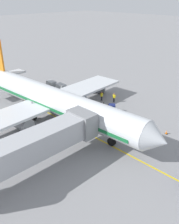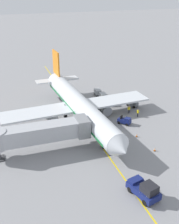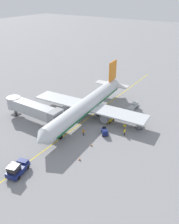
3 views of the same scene
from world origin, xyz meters
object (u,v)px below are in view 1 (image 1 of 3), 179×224
(baggage_cart_second_in_train, at_px, (61,87))
(ground_crew_marshaller, at_px, (114,97))
(jet_bridge, at_px, (31,146))
(ground_crew_loader, at_px, (102,96))
(safety_cone_nose_left, at_px, (134,121))
(baggage_tug_trailing, at_px, (77,102))
(baggage_cart_third_in_train, at_px, (51,84))
(baggage_tug_spare, at_px, (99,90))
(parked_airliner, at_px, (51,99))
(ground_crew_wing_walker, at_px, (107,120))
(baggage_tug_lead, at_px, (108,108))
(baggage_cart_front, at_px, (71,91))
(safety_cone_nose_right, at_px, (167,132))

(baggage_cart_second_in_train, relative_size, ground_crew_marshaller, 1.73)
(jet_bridge, bearing_deg, baggage_cart_second_in_train, -135.28)
(ground_crew_loader, bearing_deg, safety_cone_nose_left, 72.49)
(baggage_tug_trailing, xyz_separation_m, baggage_cart_third_in_train, (-2.05, -10.26, 0.24))
(baggage_tug_spare, relative_size, ground_crew_loader, 1.64)
(parked_airliner, distance_m, jet_bridge, 13.09)
(parked_airliner, relative_size, ground_crew_marshaller, 22.10)
(baggage_tug_spare, bearing_deg, safety_cone_nose_left, 66.51)
(baggage_cart_third_in_train, distance_m, ground_crew_wing_walker, 19.06)
(jet_bridge, relative_size, baggage_tug_lead, 6.02)
(baggage_tug_spare, height_order, safety_cone_nose_left, baggage_tug_spare)
(ground_crew_loader, bearing_deg, jet_bridge, 23.47)
(baggage_tug_trailing, height_order, ground_crew_marshaller, ground_crew_marshaller)
(ground_crew_marshaller, bearing_deg, safety_cone_nose_left, 61.46)
(parked_airliner, height_order, baggage_cart_front, parked_airliner)
(baggage_cart_third_in_train, xyz_separation_m, safety_cone_nose_right, (-0.38, 25.98, -0.66))
(baggage_tug_trailing, bearing_deg, ground_crew_marshaller, 149.37)
(baggage_tug_lead, height_order, ground_crew_wing_walker, ground_crew_wing_walker)
(baggage_tug_trailing, relative_size, baggage_cart_front, 0.86)
(ground_crew_wing_walker, bearing_deg, baggage_tug_trailing, -101.96)
(baggage_tug_spare, distance_m, ground_crew_marshaller, 5.21)
(baggage_tug_lead, bearing_deg, jet_bridge, 14.90)
(baggage_cart_third_in_train, bearing_deg, baggage_cart_front, 93.19)
(jet_bridge, bearing_deg, safety_cone_nose_right, 162.03)
(baggage_tug_lead, xyz_separation_m, baggage_cart_third_in_train, (-0.19, -15.69, 0.24))
(baggage_cart_front, height_order, safety_cone_nose_left, baggage_cart_front)
(baggage_tug_trailing, distance_m, baggage_tug_spare, 7.29)
(ground_crew_loader, distance_m, safety_cone_nose_left, 9.82)
(jet_bridge, height_order, ground_crew_wing_walker, jet_bridge)
(baggage_cart_front, bearing_deg, baggage_cart_third_in_train, -86.81)
(baggage_tug_trailing, relative_size, safety_cone_nose_left, 4.28)
(baggage_tug_trailing, distance_m, safety_cone_nose_right, 15.91)
(baggage_cart_third_in_train, height_order, safety_cone_nose_left, baggage_cart_third_in_train)
(baggage_cart_third_in_train, xyz_separation_m, safety_cone_nose_left, (0.28, 20.92, -0.66))
(baggage_cart_second_in_train, relative_size, safety_cone_nose_left, 4.95)
(ground_crew_wing_walker, height_order, safety_cone_nose_left, ground_crew_wing_walker)
(baggage_cart_front, relative_size, safety_cone_nose_right, 4.95)
(baggage_cart_second_in_train, bearing_deg, baggage_tug_trailing, 72.64)
(baggage_cart_front, xyz_separation_m, safety_cone_nose_left, (0.61, 15.03, -0.66))
(parked_airliner, relative_size, baggage_cart_second_in_train, 12.79)
(parked_airliner, bearing_deg, ground_crew_wing_walker, 118.66)
(baggage_cart_front, bearing_deg, ground_crew_wing_walker, 71.99)
(baggage_tug_spare, relative_size, ground_crew_wing_walker, 1.64)
(ground_crew_marshaller, relative_size, safety_cone_nose_left, 2.86)
(baggage_tug_spare, xyz_separation_m, ground_crew_loader, (2.39, 2.94, 0.24))
(baggage_tug_lead, height_order, baggage_tug_trailing, same)
(baggage_cart_third_in_train, xyz_separation_m, ground_crew_loader, (-2.67, 11.57, 0.00))
(parked_airliner, xyz_separation_m, ground_crew_marshaller, (-11.67, 2.59, -2.23))
(baggage_cart_third_in_train, xyz_separation_m, ground_crew_marshaller, (-3.68, 13.65, 0.00))
(baggage_cart_front, height_order, ground_crew_marshaller, ground_crew_marshaller)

